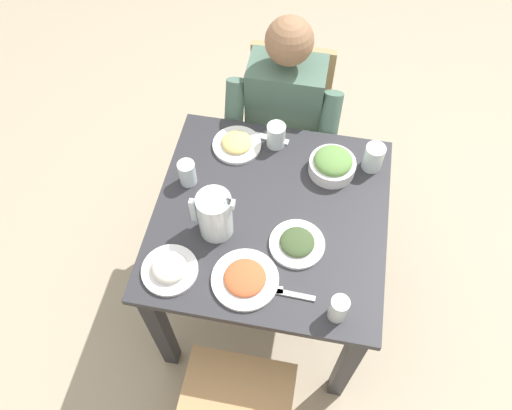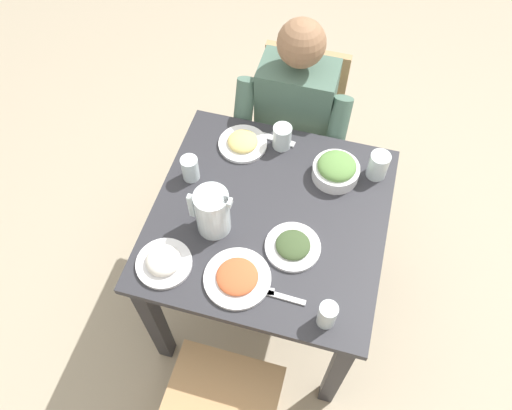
% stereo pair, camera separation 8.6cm
% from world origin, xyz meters
% --- Properties ---
extents(ground_plane, '(8.00, 8.00, 0.00)m').
position_xyz_m(ground_plane, '(0.00, 0.00, 0.00)').
color(ground_plane, tan).
extents(dining_table, '(0.85, 0.85, 0.76)m').
position_xyz_m(dining_table, '(0.00, 0.00, 0.62)').
color(dining_table, '#2D2D33').
rests_on(dining_table, ground_plane).
extents(chair_near, '(0.40, 0.40, 0.85)m').
position_xyz_m(chair_near, '(0.04, -0.71, 0.48)').
color(chair_near, tan).
rests_on(chair_near, ground_plane).
extents(diner_near, '(0.48, 0.53, 1.15)m').
position_xyz_m(diner_near, '(0.04, -0.50, 0.62)').
color(diner_near, '#4C6B5B').
rests_on(diner_near, ground_plane).
extents(water_pitcher, '(0.16, 0.12, 0.19)m').
position_xyz_m(water_pitcher, '(0.18, 0.10, 0.86)').
color(water_pitcher, silver).
rests_on(water_pitcher, dining_table).
extents(salad_bowl, '(0.18, 0.18, 0.09)m').
position_xyz_m(salad_bowl, '(-0.20, -0.24, 0.80)').
color(salad_bowl, white).
rests_on(salad_bowl, dining_table).
extents(plate_dolmas, '(0.20, 0.20, 0.04)m').
position_xyz_m(plate_dolmas, '(-0.11, 0.11, 0.77)').
color(plate_dolmas, white).
rests_on(plate_dolmas, dining_table).
extents(plate_fries, '(0.19, 0.19, 0.04)m').
position_xyz_m(plate_fries, '(0.18, -0.29, 0.78)').
color(plate_fries, white).
rests_on(plate_fries, dining_table).
extents(plate_rice_curry, '(0.23, 0.23, 0.04)m').
position_xyz_m(plate_rice_curry, '(0.04, 0.28, 0.77)').
color(plate_rice_curry, white).
rests_on(plate_rice_curry, dining_table).
extents(plate_yoghurt, '(0.19, 0.19, 0.06)m').
position_xyz_m(plate_yoghurt, '(0.30, 0.29, 0.78)').
color(plate_yoghurt, white).
rests_on(plate_yoghurt, dining_table).
extents(water_glass_far_right, '(0.08, 0.08, 0.11)m').
position_xyz_m(water_glass_far_right, '(-0.35, -0.29, 0.81)').
color(water_glass_far_right, silver).
rests_on(water_glass_far_right, dining_table).
extents(water_glass_by_pitcher, '(0.06, 0.06, 0.10)m').
position_xyz_m(water_glass_by_pitcher, '(-0.27, 0.34, 0.81)').
color(water_glass_by_pitcher, silver).
rests_on(water_glass_by_pitcher, dining_table).
extents(water_glass_near_left, '(0.07, 0.07, 0.10)m').
position_xyz_m(water_glass_near_left, '(0.33, -0.09, 0.81)').
color(water_glass_near_left, silver).
rests_on(water_glass_near_left, dining_table).
extents(water_glass_center, '(0.07, 0.07, 0.10)m').
position_xyz_m(water_glass_center, '(0.04, -0.33, 0.81)').
color(water_glass_center, silver).
rests_on(water_glass_center, dining_table).
extents(fork_near, '(0.17, 0.05, 0.01)m').
position_xyz_m(fork_near, '(0.07, -0.35, 0.76)').
color(fork_near, silver).
rests_on(fork_near, dining_table).
extents(knife_near, '(0.19, 0.02, 0.01)m').
position_xyz_m(knife_near, '(-0.11, 0.30, 0.76)').
color(knife_near, silver).
rests_on(knife_near, dining_table).
extents(fork_far, '(0.17, 0.06, 0.01)m').
position_xyz_m(fork_far, '(-0.01, 0.31, 0.76)').
color(fork_far, silver).
rests_on(fork_far, dining_table).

